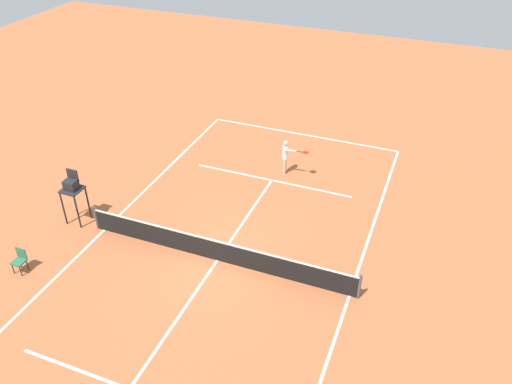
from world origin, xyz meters
name	(u,v)px	position (x,y,z in m)	size (l,w,h in m)	color
ground_plane	(217,260)	(0.00, 0.00, 0.00)	(60.00, 60.00, 0.00)	#B76038
court_lines	(217,260)	(0.00, 0.00, 0.00)	(10.32, 22.14, 0.01)	white
tennis_net	(217,250)	(0.00, 0.00, 0.50)	(10.92, 0.10, 1.07)	#4C4C51
player_serving	(286,154)	(-0.40, -6.90, 1.04)	(1.31, 0.47, 1.75)	beige
tennis_ball	(255,178)	(0.79, -5.90, 0.03)	(0.07, 0.07, 0.07)	#CCE033
umpire_chair	(72,189)	(6.46, -0.15, 1.61)	(0.80, 0.80, 2.41)	#232328
courtside_chair_near	(20,259)	(6.49, 3.16, 0.53)	(0.44, 0.46, 0.95)	#262626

